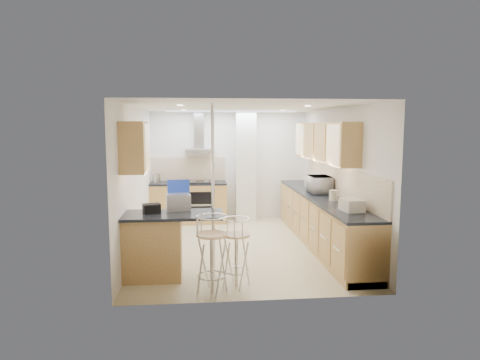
{
  "coord_description": "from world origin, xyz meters",
  "views": [
    {
      "loc": [
        -0.75,
        -7.48,
        2.18
      ],
      "look_at": [
        0.03,
        0.2,
        1.2
      ],
      "focal_mm": 32.0,
      "sensor_mm": 36.0,
      "label": 1
    }
  ],
  "objects": [
    {
      "name": "laptop",
      "position": [
        -1.03,
        -1.21,
        1.06
      ],
      "size": [
        0.38,
        0.3,
        0.24
      ],
      "primitive_type": "cube",
      "rotation": [
        0.0,
        0.0,
        0.13
      ],
      "color": "gray",
      "rests_on": "peninsula"
    },
    {
      "name": "ground",
      "position": [
        0.0,
        0.0,
        0.0
      ],
      "size": [
        4.8,
        4.8,
        0.0
      ],
      "primitive_type": "plane",
      "color": "tan",
      "rests_on": "ground"
    },
    {
      "name": "jar_b",
      "position": [
        1.57,
        0.68,
        0.99
      ],
      "size": [
        0.11,
        0.11,
        0.14
      ],
      "primitive_type": "cylinder",
      "rotation": [
        0.0,
        0.0,
        0.03
      ],
      "color": "beige",
      "rests_on": "right_counter"
    },
    {
      "name": "kettle",
      "position": [
        -1.65,
        2.05,
        1.02
      ],
      "size": [
        0.16,
        0.16,
        0.2
      ],
      "primitive_type": "cylinder",
      "color": "#A6A8AA",
      "rests_on": "back_counter"
    },
    {
      "name": "right_counter",
      "position": [
        1.5,
        0.0,
        0.46
      ],
      "size": [
        0.63,
        4.4,
        0.92
      ],
      "color": "#A07840",
      "rests_on": "ground"
    },
    {
      "name": "bar_stool_near",
      "position": [
        -0.57,
        -2.1,
        0.52
      ],
      "size": [
        0.5,
        0.5,
        1.05
      ],
      "primitive_type": null,
      "rotation": [
        0.0,
        0.0,
        -0.2
      ],
      "color": "tan",
      "rests_on": "ground"
    },
    {
      "name": "microwave",
      "position": [
        1.55,
        0.32,
        1.08
      ],
      "size": [
        0.39,
        0.58,
        0.32
      ],
      "primitive_type": "imported",
      "rotation": [
        0.0,
        0.0,
        1.58
      ],
      "color": "white",
      "rests_on": "right_counter"
    },
    {
      "name": "bag",
      "position": [
        -1.41,
        -1.37,
        1.01
      ],
      "size": [
        0.28,
        0.23,
        0.13
      ],
      "primitive_type": "cube",
      "rotation": [
        0.0,
        0.0,
        0.29
      ],
      "color": "black",
      "rests_on": "peninsula"
    },
    {
      "name": "jar_d",
      "position": [
        1.68,
        -1.24,
        0.99
      ],
      "size": [
        0.12,
        0.12,
        0.14
      ],
      "primitive_type": "cylinder",
      "rotation": [
        0.0,
        0.0,
        0.18
      ],
      "color": "white",
      "rests_on": "right_counter"
    },
    {
      "name": "room_shell",
      "position": [
        0.32,
        0.38,
        1.54
      ],
      "size": [
        3.64,
        4.84,
        2.51
      ],
      "color": "white",
      "rests_on": "ground"
    },
    {
      "name": "peninsula",
      "position": [
        -1.12,
        -1.45,
        0.48
      ],
      "size": [
        1.47,
        0.72,
        0.94
      ],
      "color": "#A07840",
      "rests_on": "ground"
    },
    {
      "name": "jar_a",
      "position": [
        1.52,
        1.1,
        1.0
      ],
      "size": [
        0.13,
        0.13,
        0.16
      ],
      "primitive_type": "cylinder",
      "rotation": [
        0.0,
        0.0,
        0.12
      ],
      "color": "beige",
      "rests_on": "right_counter"
    },
    {
      "name": "bar_stool_end",
      "position": [
        -0.24,
        -1.88,
        0.48
      ],
      "size": [
        0.47,
        0.47,
        0.96
      ],
      "primitive_type": null,
      "rotation": [
        0.0,
        0.0,
        1.33
      ],
      "color": "tan",
      "rests_on": "ground"
    },
    {
      "name": "jar_c",
      "position": [
        1.54,
        -0.54,
        1.01
      ],
      "size": [
        0.16,
        0.16,
        0.18
      ],
      "primitive_type": "cylinder",
      "rotation": [
        0.0,
        0.0,
        0.14
      ],
      "color": "beige",
      "rests_on": "right_counter"
    },
    {
      "name": "bread_bin",
      "position": [
        1.53,
        -1.45,
        1.01
      ],
      "size": [
        0.31,
        0.37,
        0.18
      ],
      "primitive_type": "cube",
      "rotation": [
        0.0,
        0.0,
        0.12
      ],
      "color": "beige",
      "rests_on": "right_counter"
    },
    {
      "name": "back_counter",
      "position": [
        -0.95,
        2.1,
        0.46
      ],
      "size": [
        1.7,
        0.63,
        0.92
      ],
      "color": "#A07840",
      "rests_on": "ground"
    }
  ]
}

